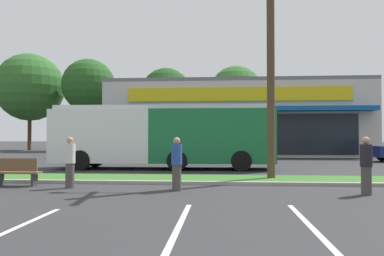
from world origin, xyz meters
TOP-DOWN VIEW (x-y plane):
  - grass_median at (0.00, 14.00)m, footprint 56.00×2.20m
  - curb_lip at (0.00, 12.78)m, footprint 56.00×0.24m
  - parking_stripe_1 at (0.68, 6.43)m, footprint 0.12×4.80m
  - parking_stripe_2 at (3.15, 6.56)m, footprint 0.12×4.80m
  - storefront_building at (2.77, 35.41)m, footprint 22.16×12.15m
  - tree_far_left at (-21.49, 43.63)m, footprint 8.05×8.05m
  - tree_left at (-13.94, 42.73)m, footprint 6.14×6.14m
  - tree_mid_left at (-5.11, 44.38)m, footprint 5.95×5.95m
  - tree_mid at (3.16, 44.77)m, footprint 6.33×6.33m
  - utility_pole at (3.22, 14.13)m, footprint 3.06×2.40m
  - city_bus at (-1.56, 19.11)m, footprint 11.38×2.79m
  - bus_stop_bench at (-5.50, 11.94)m, footprint 1.60×0.45m
  - car_2 at (-5.83, 25.54)m, footprint 4.40×1.87m
  - pedestrian_by_pole at (-3.48, 11.60)m, footprint 0.34×0.34m
  - pedestrian_mid at (0.09, 11.22)m, footprint 0.33×0.33m
  - pedestrian_far at (5.64, 10.81)m, footprint 0.34×0.34m

SIDE VIEW (x-z plane):
  - parking_stripe_1 at x=0.68m, z-range 0.00..0.01m
  - parking_stripe_2 at x=3.15m, z-range 0.00..0.01m
  - grass_median at x=0.00m, z-range 0.00..0.12m
  - curb_lip at x=0.00m, z-range 0.00..0.12m
  - bus_stop_bench at x=-5.50m, z-range 0.03..0.98m
  - car_2 at x=-5.83m, z-range 0.02..1.55m
  - pedestrian_mid at x=0.09m, z-range 0.00..1.67m
  - pedestrian_by_pole at x=-3.48m, z-range 0.00..1.67m
  - pedestrian_far at x=5.64m, z-range 0.00..1.68m
  - city_bus at x=-1.56m, z-range 0.14..3.39m
  - storefront_building at x=2.77m, z-range 0.00..6.45m
  - utility_pole at x=3.22m, z-range 0.35..10.74m
  - tree_mid_left at x=-5.11m, z-range 1.90..11.67m
  - tree_mid at x=3.16m, z-range 1.81..11.78m
  - tree_far_left at x=-21.49m, z-range 1.76..13.35m
  - tree_left at x=-13.94m, z-range 2.24..12.90m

